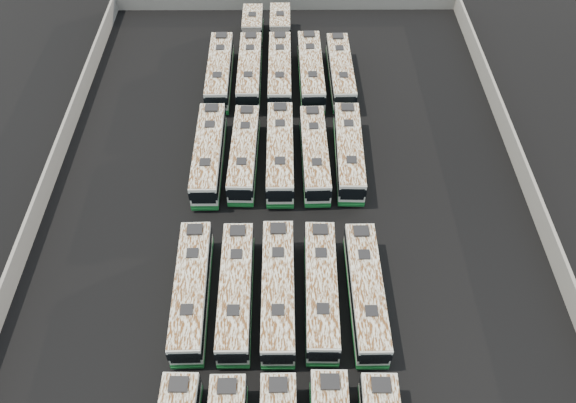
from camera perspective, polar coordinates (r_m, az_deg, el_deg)
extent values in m
plane|color=black|center=(50.31, -0.06, -2.15)|extent=(140.00, 140.00, 0.00)
cube|color=gray|center=(77.86, -0.19, 19.65)|extent=(45.20, 0.30, 2.20)
cube|color=gray|center=(54.30, 24.19, -1.13)|extent=(0.30, 73.20, 2.20)
cube|color=gray|center=(54.20, -24.36, -1.32)|extent=(0.30, 73.20, 2.20)
cube|color=black|center=(39.70, -11.07, -17.77)|extent=(1.28, 1.09, 0.25)
cube|color=black|center=(39.21, -6.24, -18.16)|extent=(1.26, 1.07, 0.25)
cube|color=black|center=(39.08, -1.00, -18.13)|extent=(1.25, 1.06, 0.25)
cube|color=black|center=(39.14, 4.29, -17.81)|extent=(1.29, 1.10, 0.26)
cube|color=black|center=(39.49, 9.44, -17.92)|extent=(1.28, 1.09, 0.25)
cube|color=silver|center=(44.83, -9.73, -8.90)|extent=(2.68, 11.61, 2.65)
cube|color=#125B27|center=(45.64, -9.57, -9.55)|extent=(2.73, 11.66, 0.40)
cube|color=black|center=(44.46, -9.80, -8.60)|extent=(2.74, 11.67, 0.89)
cube|color=black|center=(41.77, -10.46, -15.40)|extent=(2.12, 0.11, 1.40)
cube|color=#125B27|center=(43.09, -10.19, -16.26)|extent=(2.41, 0.16, 0.27)
cube|color=white|center=(43.71, -9.95, -7.95)|extent=(2.62, 11.38, 0.07)
cube|color=black|center=(42.30, -10.27, -10.76)|extent=(0.94, 0.94, 0.13)
cube|color=black|center=(45.06, -9.69, -5.18)|extent=(0.94, 0.94, 0.13)
cube|color=black|center=(46.41, -9.46, -2.83)|extent=(1.28, 1.09, 0.25)
cylinder|color=black|center=(44.19, -11.29, -13.77)|extent=(0.29, 0.97, 0.96)
cylinder|color=black|center=(43.87, -8.57, -13.81)|extent=(0.29, 0.97, 0.96)
cylinder|color=black|center=(47.99, -10.40, -5.92)|extent=(0.29, 0.97, 0.96)
cylinder|color=black|center=(47.70, -7.95, -5.90)|extent=(0.29, 0.97, 0.96)
cube|color=silver|center=(44.37, -5.30, -9.06)|extent=(2.47, 11.47, 2.62)
cube|color=#125B27|center=(45.18, -5.21, -9.71)|extent=(2.52, 11.52, 0.40)
cube|color=black|center=(44.00, -5.34, -8.76)|extent=(2.53, 11.53, 0.88)
cube|color=black|center=(41.33, -5.73, -15.59)|extent=(2.10, 0.08, 1.38)
cube|color=#125B27|center=(42.65, -5.58, -16.44)|extent=(2.39, 0.12, 0.27)
cube|color=white|center=(43.24, -5.42, -8.11)|extent=(2.42, 11.24, 0.07)
cube|color=black|center=(41.84, -5.61, -10.94)|extent=(0.91, 0.91, 0.13)
cube|color=black|center=(44.58, -5.27, -5.33)|extent=(0.91, 0.91, 0.13)
cube|color=black|center=(45.92, -5.14, -2.98)|extent=(1.25, 1.06, 0.25)
cylinder|color=black|center=(43.67, -6.80, -13.94)|extent=(0.27, 0.96, 0.95)
cylinder|color=black|center=(43.50, -4.05, -13.98)|extent=(0.27, 0.96, 0.95)
cylinder|color=black|center=(47.45, -6.22, -6.05)|extent=(0.27, 0.96, 0.95)
cylinder|color=black|center=(47.29, -3.75, -6.05)|extent=(0.27, 0.96, 0.95)
cube|color=silver|center=(44.18, -1.01, -9.01)|extent=(2.48, 11.74, 2.69)
cube|color=#125B27|center=(45.02, -0.99, -9.68)|extent=(2.53, 11.79, 0.41)
cube|color=black|center=(43.81, -1.02, -8.70)|extent=(2.54, 11.80, 0.90)
cube|color=black|center=(41.07, -1.04, -15.75)|extent=(2.15, 0.07, 1.42)
cube|color=#125B27|center=(42.42, -1.02, -16.62)|extent=(2.45, 0.11, 0.27)
cube|color=white|center=(43.03, -1.04, -8.04)|extent=(2.43, 11.51, 0.07)
cube|color=black|center=(41.59, -1.05, -10.95)|extent=(0.93, 0.93, 0.14)
cube|color=black|center=(44.41, -1.02, -5.18)|extent=(0.93, 0.93, 0.14)
cube|color=black|center=(45.79, -1.02, -2.77)|extent=(1.27, 1.08, 0.25)
cylinder|color=black|center=(43.39, -2.43, -14.06)|extent=(0.28, 0.98, 0.98)
cylinder|color=black|center=(43.37, 0.42, -14.05)|extent=(0.28, 0.98, 0.98)
cylinder|color=black|center=(47.29, -2.25, -5.93)|extent=(0.28, 0.98, 0.98)
cylinder|color=black|center=(47.26, 0.30, -5.92)|extent=(0.28, 0.98, 0.98)
cube|color=silver|center=(44.33, 3.38, -8.94)|extent=(2.57, 11.49, 2.62)
cube|color=#125B27|center=(45.14, 3.32, -9.59)|extent=(2.63, 11.54, 0.40)
cube|color=black|center=(43.96, 3.40, -8.64)|extent=(2.64, 11.55, 0.88)
cube|color=black|center=(41.28, 3.63, -15.47)|extent=(2.10, 0.09, 1.38)
cube|color=#125B27|center=(42.59, 3.53, -16.32)|extent=(2.39, 0.14, 0.27)
cube|color=white|center=(43.20, 3.46, -7.99)|extent=(2.52, 11.26, 0.07)
cube|color=black|center=(41.80, 3.56, -10.81)|extent=(0.92, 0.92, 0.13)
cube|color=black|center=(44.55, 3.37, -5.21)|extent=(0.92, 0.92, 0.13)
cube|color=black|center=(45.89, 3.29, -2.86)|extent=(1.26, 1.07, 0.25)
cylinder|color=black|center=(43.48, 2.06, -13.85)|extent=(0.28, 0.96, 0.95)
cylinder|color=black|center=(43.59, 4.83, -13.84)|extent=(0.28, 0.96, 0.95)
cylinder|color=black|center=(47.29, 1.95, -5.93)|extent=(0.28, 0.96, 0.95)
cylinder|color=black|center=(47.39, 4.43, -5.94)|extent=(0.28, 0.96, 0.95)
cube|color=silver|center=(44.57, 7.90, -9.06)|extent=(2.51, 11.49, 2.63)
cube|color=#125B27|center=(45.38, 7.77, -9.71)|extent=(2.56, 11.54, 0.40)
cube|color=black|center=(44.20, 7.96, -8.76)|extent=(2.57, 11.55, 0.88)
cube|color=black|center=(41.57, 8.82, -15.56)|extent=(2.10, 0.08, 1.39)
cube|color=#125B27|center=(42.88, 8.58, -16.41)|extent=(2.39, 0.13, 0.27)
cube|color=white|center=(43.44, 8.08, -8.12)|extent=(2.46, 11.26, 0.07)
cube|color=black|center=(42.06, 8.48, -10.93)|extent=(0.92, 0.92, 0.13)
cube|color=black|center=(44.77, 7.74, -5.35)|extent=(0.92, 0.92, 0.13)
cube|color=black|center=(46.09, 7.45, -3.01)|extent=(1.25, 1.06, 0.25)
cylinder|color=black|center=(43.65, 6.89, -14.01)|extent=(0.28, 0.96, 0.96)
cylinder|color=black|center=(43.95, 9.62, -13.88)|extent=(0.28, 0.96, 0.96)
cylinder|color=black|center=(47.41, 6.05, -6.10)|extent=(0.28, 0.96, 0.96)
cylinder|color=black|center=(47.69, 8.50, -6.04)|extent=(0.28, 0.96, 0.96)
cube|color=silver|center=(54.37, -8.03, 4.81)|extent=(2.52, 11.84, 2.71)
cube|color=#125B27|center=(55.05, -7.92, 4.07)|extent=(2.57, 11.89, 0.41)
cube|color=black|center=(54.06, -8.08, 5.15)|extent=(2.58, 11.90, 0.91)
cube|color=black|center=(50.07, -8.62, 0.35)|extent=(2.17, 0.07, 1.43)
cube|color=#125B27|center=(51.19, -8.43, -0.77)|extent=(2.46, 0.11, 0.28)
cube|color=white|center=(53.42, -8.19, 5.88)|extent=(2.47, 11.60, 0.07)
cube|color=black|center=(51.49, -8.44, 3.98)|extent=(0.94, 0.94, 0.14)
cube|color=black|center=(55.28, -7.97, 7.79)|extent=(0.94, 0.94, 0.14)
cube|color=black|center=(57.04, -7.78, 9.39)|extent=(1.29, 1.09, 0.26)
cylinder|color=black|center=(52.77, -9.36, 0.99)|extent=(0.28, 0.99, 0.99)
cylinder|color=black|center=(52.48, -7.09, 1.01)|extent=(0.28, 0.99, 0.99)
cylinder|color=black|center=(58.07, -8.63, 6.53)|extent=(0.28, 0.99, 0.99)
cylinder|color=black|center=(57.80, -6.55, 6.58)|extent=(0.28, 0.99, 0.99)
cube|color=silver|center=(54.16, -4.47, 4.88)|extent=(2.63, 11.31, 2.58)
cube|color=#125B27|center=(54.81, -4.41, 4.18)|extent=(2.68, 11.36, 0.39)
cube|color=black|center=(53.86, -4.50, 5.21)|extent=(2.69, 11.37, 0.86)
cube|color=black|center=(50.04, -4.95, 0.64)|extent=(2.06, 0.11, 1.36)
cube|color=#125B27|center=(51.12, -4.84, -0.43)|extent=(2.35, 0.16, 0.26)
cube|color=white|center=(53.25, -4.55, 5.91)|extent=(2.57, 11.09, 0.07)
cube|color=black|center=(51.41, -4.76, 4.10)|extent=(0.91, 0.91, 0.13)
cube|color=black|center=(55.02, -4.37, 7.74)|extent=(0.91, 0.91, 0.13)
cube|color=black|center=(56.70, -4.22, 9.27)|extent=(1.24, 1.06, 0.24)
cylinder|color=black|center=(52.58, -5.76, 1.26)|extent=(0.29, 0.94, 0.94)
cylinder|color=black|center=(52.39, -3.58, 1.23)|extent=(0.29, 0.94, 0.94)
cylinder|color=black|center=(57.65, -5.15, 6.56)|extent=(0.29, 0.94, 0.94)
cylinder|color=black|center=(57.48, -3.14, 6.55)|extent=(0.29, 0.94, 0.94)
cube|color=silver|center=(53.99, -0.81, 5.00)|extent=(2.48, 11.79, 2.70)
cube|color=#125B27|center=(54.67, -0.79, 4.25)|extent=(2.53, 11.84, 0.41)
cube|color=black|center=(53.68, -0.81, 5.34)|extent=(2.54, 11.85, 0.90)
cube|color=black|center=(49.65, -0.82, 0.53)|extent=(2.16, 0.06, 1.42)
cube|color=#125B27|center=(50.79, -0.80, -0.60)|extent=(2.45, 0.11, 0.27)
cube|color=white|center=(53.04, -0.82, 6.07)|extent=(2.43, 11.55, 0.07)
cube|color=black|center=(51.10, -0.83, 4.18)|extent=(0.93, 0.93, 0.14)
cube|color=black|center=(54.91, -0.82, 7.98)|extent=(0.93, 0.93, 0.14)
cube|color=black|center=(56.68, -0.81, 9.58)|extent=(1.28, 1.08, 0.26)
cylinder|color=black|center=(52.24, -1.95, 1.17)|extent=(0.28, 0.98, 0.98)
cylinder|color=black|center=(52.22, 0.35, 1.18)|extent=(0.28, 0.98, 0.98)
cylinder|color=black|center=(57.58, -1.84, 6.72)|extent=(0.28, 0.98, 0.98)
cylinder|color=black|center=(57.56, 0.27, 6.74)|extent=(0.28, 0.98, 0.98)
cube|color=silver|center=(53.99, 2.72, 4.83)|extent=(2.59, 11.30, 2.58)
cube|color=#125B27|center=(54.65, 2.68, 4.12)|extent=(2.64, 11.35, 0.39)
cube|color=black|center=(53.70, 2.73, 5.16)|extent=(2.65, 11.36, 0.86)
cube|color=black|center=(49.87, 3.11, 0.57)|extent=(2.06, 0.11, 1.36)
cube|color=#125B27|center=(50.95, 3.04, -0.50)|extent=(2.35, 0.15, 0.26)
cube|color=white|center=(53.09, 2.77, 5.85)|extent=(2.54, 11.08, 0.07)
cube|color=black|center=(51.24, 2.94, 4.04)|extent=(0.91, 0.91, 0.13)
cube|color=black|center=(54.86, 2.62, 7.69)|extent=(0.91, 0.91, 0.13)
cube|color=black|center=(56.54, 2.49, 9.23)|extent=(1.24, 1.06, 0.24)
cylinder|color=black|center=(52.26, 1.81, 1.16)|extent=(0.28, 0.94, 0.94)
cylinder|color=black|center=(52.39, 4.00, 1.20)|extent=(0.28, 0.94, 0.94)
cylinder|color=black|center=(57.34, 1.46, 6.49)|extent=(0.28, 0.94, 0.94)
cylinder|color=black|center=(57.47, 3.47, 6.52)|extent=(0.28, 0.94, 0.94)
cube|color=silver|center=(54.42, 6.20, 5.04)|extent=(2.68, 11.58, 2.64)
cube|color=#125B27|center=(55.09, 6.11, 4.31)|extent=(2.73, 11.63, 0.40)
cube|color=black|center=(54.12, 6.23, 5.37)|extent=(2.74, 11.64, 0.88)
cube|color=black|center=(50.19, 6.57, 0.72)|extent=(2.11, 0.11, 1.39)
cube|color=#125B27|center=(51.28, 6.43, -0.38)|extent=(2.40, 0.16, 0.27)
cube|color=white|center=(53.50, 6.31, 6.08)|extent=(2.63, 11.35, 0.07)
cube|color=black|center=(51.61, 6.47, 4.25)|extent=(0.93, 0.93, 0.13)
cube|color=black|center=(55.32, 6.18, 7.94)|extent=(0.93, 0.93, 0.13)
cube|color=black|center=(57.05, 6.06, 9.49)|extent=(1.27, 1.09, 0.25)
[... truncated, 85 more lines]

